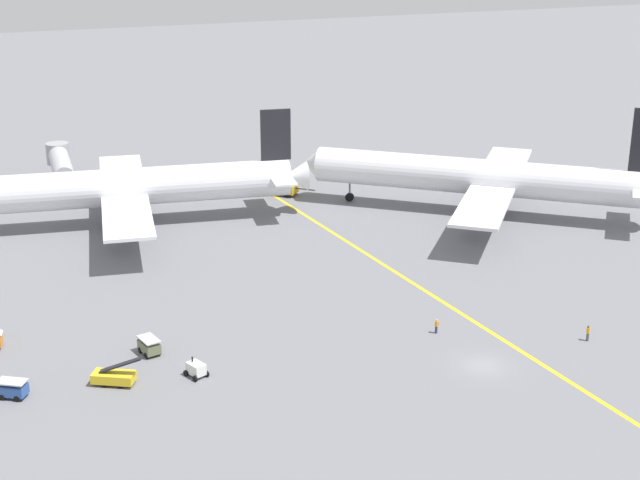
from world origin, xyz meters
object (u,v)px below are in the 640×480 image
Objects in this scene: gse_gpu_cart_small at (196,369)px; jet_bridge at (60,162)px; airliner_being_pushed at (482,178)px; gse_baggage_cart_near_cluster at (12,389)px; airliner_at_gate_left at (108,189)px; pushback_tug at (277,186)px; gse_belt_loader_portside at (114,376)px; ground_crew_ramp_agent_by_cones at (588,333)px; gse_baggage_cart_trailing at (149,346)px; ground_crew_wing_walker_right at (436,326)px.

jet_bridge is at bearing 92.16° from gse_gpu_cart_small.
airliner_being_pushed is 76.53m from gse_baggage_cart_near_cluster.
airliner_at_gate_left reaches higher than jet_bridge.
gse_gpu_cart_small is at bearing -117.22° from pushback_tug.
jet_bridge is (-55.58, 38.34, -1.34)m from airliner_being_pushed.
airliner_being_pushed is 62.99m from gse_gpu_cart_small.
gse_gpu_cart_small is 72.40m from jet_bridge.
gse_belt_loader_portside is at bearing 169.30° from gse_gpu_cart_small.
gse_baggage_cart_near_cluster is 0.65× the size of gse_belt_loader_portside.
airliner_being_pushed is 17.94× the size of gse_gpu_cart_small.
airliner_being_pushed reaches higher than gse_belt_loader_portside.
airliner_being_pushed is 44.10m from ground_crew_ramp_agent_by_cones.
airliner_being_pushed reaches higher than gse_baggage_cart_near_cluster.
gse_gpu_cart_small is (3.09, -6.57, -0.07)m from gse_baggage_cart_trailing.
airliner_at_gate_left is 48.69m from gse_belt_loader_portside.
airliner_being_pushed is at bearing -40.64° from pushback_tug.
airliner_at_gate_left is 54.16m from airliner_being_pushed.
airliner_at_gate_left is 50.10m from gse_baggage_cart_near_cluster.
airliner_being_pushed reaches higher than pushback_tug.
jet_bridge is (-3.61, 23.12, -1.33)m from airliner_at_gate_left.
gse_belt_loader_portside is 0.27× the size of jet_bridge.
gse_gpu_cart_small is 40.75m from ground_crew_ramp_agent_by_cones.
airliner_being_pushed is at bearing 24.30° from gse_baggage_cart_near_cluster.
airliner_at_gate_left is 7.40× the size of pushback_tug.
airliner_at_gate_left is 49.39m from gse_gpu_cart_small.
airliner_at_gate_left is 19.44× the size of gse_baggage_cart_trailing.
airliner_at_gate_left is 1.28× the size of airliner_being_pushed.
airliner_at_gate_left is at bearing 117.15° from ground_crew_wing_walker_right.
ground_crew_ramp_agent_by_cones is (56.72, -10.48, 0.06)m from gse_baggage_cart_near_cluster.
airliner_at_gate_left reaches higher than ground_crew_ramp_agent_by_cones.
jet_bridge is (0.37, 65.70, 3.30)m from gse_baggage_cart_trailing.
airliner_at_gate_left is 3.27× the size of jet_bridge.
gse_baggage_cart_near_cluster is at bearing 169.53° from ground_crew_ramp_agent_by_cones.
pushback_tug is 2.50× the size of gse_baggage_cart_near_cluster.
gse_gpu_cart_small is 26.24m from ground_crew_wing_walker_right.
airliner_at_gate_left is 22.97× the size of gse_gpu_cart_small.
ground_crew_ramp_agent_by_cones is at bearing -10.47° from gse_baggage_cart_near_cluster.
gse_baggage_cart_near_cluster is 1.80× the size of ground_crew_ramp_agent_by_cones.
jet_bridge reaches higher than gse_baggage_cart_trailing.
airliner_at_gate_left is 18.52× the size of gse_baggage_cart_near_cluster.
airliner_at_gate_left is at bearing 69.28° from gse_baggage_cart_near_cluster.
ground_crew_wing_walker_right is (-26.62, -34.21, -4.67)m from airliner_being_pushed.
gse_belt_loader_portside reaches higher than gse_gpu_cart_small.
ground_crew_wing_walker_right is (43.00, -2.77, -0.03)m from gse_baggage_cart_near_cluster.
gse_belt_loader_portside reaches higher than pushback_tug.
airliner_at_gate_left is 23.43m from jet_bridge.
gse_belt_loader_portside reaches higher than ground_crew_wing_walker_right.
gse_baggage_cart_trailing is 0.17× the size of jet_bridge.
gse_baggage_cart_near_cluster is at bearing 173.45° from gse_belt_loader_portside.
ground_crew_ramp_agent_by_cones is (11.66, -63.00, -0.36)m from pushback_tug.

